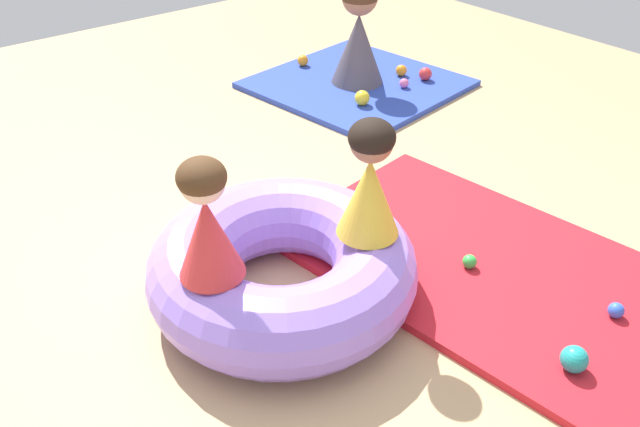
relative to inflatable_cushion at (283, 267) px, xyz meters
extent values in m
plane|color=tan|center=(-0.03, 0.04, -0.18)|extent=(8.00, 8.00, 0.00)
cube|color=red|center=(0.45, 0.84, -0.16)|extent=(1.99, 1.36, 0.04)
cube|color=#2D47B7|center=(-1.54, 1.79, -0.16)|extent=(1.45, 1.44, 0.04)
torus|color=#9975EA|center=(0.00, 0.00, 0.00)|extent=(1.12, 1.12, 0.35)
cone|color=red|center=(0.04, -0.34, 0.34)|extent=(0.30, 0.30, 0.32)
sphere|color=beige|center=(0.04, -0.34, 0.57)|extent=(0.16, 0.16, 0.16)
ellipsoid|color=#472D19|center=(0.04, -0.34, 0.59)|extent=(0.17, 0.17, 0.14)
cone|color=yellow|center=(0.21, 0.28, 0.34)|extent=(0.35, 0.35, 0.33)
sphere|color=#936647|center=(0.21, 0.28, 0.58)|extent=(0.17, 0.17, 0.17)
ellipsoid|color=black|center=(0.21, 0.28, 0.60)|extent=(0.18, 0.18, 0.14)
cone|color=#4C4751|center=(-1.54, 1.79, 0.11)|extent=(0.52, 0.52, 0.49)
sphere|color=orange|center=(-1.41, 2.11, -0.09)|extent=(0.08, 0.08, 0.08)
sphere|color=red|center=(-1.24, 2.19, -0.09)|extent=(0.09, 0.09, 0.09)
sphere|color=green|center=(0.39, 0.75, -0.10)|extent=(0.06, 0.06, 0.06)
sphere|color=pink|center=(-1.24, 1.97, -0.10)|extent=(0.07, 0.07, 0.07)
sphere|color=yellow|center=(-1.21, 1.54, -0.08)|extent=(0.10, 0.10, 0.10)
sphere|color=teal|center=(1.02, 0.58, -0.08)|extent=(0.10, 0.10, 0.10)
sphere|color=blue|center=(0.97, 0.96, -0.10)|extent=(0.07, 0.07, 0.07)
sphere|color=orange|center=(-2.03, 1.67, -0.09)|extent=(0.08, 0.08, 0.08)
camera|label=1|loc=(1.72, -1.19, 1.68)|focal=35.95mm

